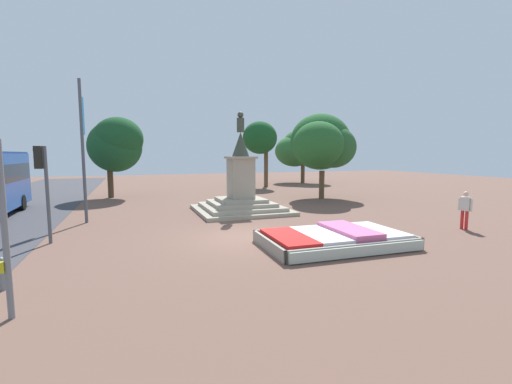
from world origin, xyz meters
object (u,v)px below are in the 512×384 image
banner_pole (83,148)px  kerb_bollard_mid_a (2,273)px  flower_planter (336,239)px  statue_monument (241,194)px  traffic_light_mid_block (43,176)px  pedestrian_with_handbag (465,208)px

banner_pole → kerb_bollard_mid_a: size_ratio=8.19×
kerb_bollard_mid_a → banner_pole: bearing=83.7°
flower_planter → kerb_bollard_mid_a: size_ratio=6.41×
flower_planter → statue_monument: bearing=96.6°
statue_monument → traffic_light_mid_block: (-8.72, -4.24, 1.47)m
traffic_light_mid_block → kerb_bollard_mid_a: (-0.02, -4.58, -2.04)m
statue_monument → traffic_light_mid_block: statue_monument is taller
banner_pole → kerb_bollard_mid_a: 8.96m
flower_planter → statue_monument: (-0.94, 8.11, 0.75)m
flower_planter → traffic_light_mid_block: size_ratio=1.48×
banner_pole → traffic_light_mid_block: bearing=-103.3°
statue_monument → kerb_bollard_mid_a: size_ratio=6.84×
flower_planter → pedestrian_with_handbag: size_ratio=3.15×
banner_pole → pedestrian_with_handbag: banner_pole is taller
pedestrian_with_handbag → kerb_bollard_mid_a: (-16.37, -1.09, -0.52)m
flower_planter → kerb_bollard_mid_a: kerb_bollard_mid_a is taller
flower_planter → banner_pole: bearing=138.9°
traffic_light_mid_block → kerb_bollard_mid_a: 5.01m
flower_planter → banner_pole: (-8.77, 7.64, 3.28)m
kerb_bollard_mid_a → flower_planter: bearing=4.2°
traffic_light_mid_block → kerb_bollard_mid_a: bearing=-90.3°
statue_monument → pedestrian_with_handbag: 10.86m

